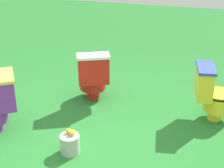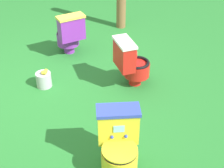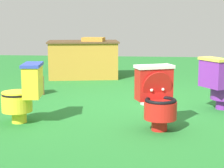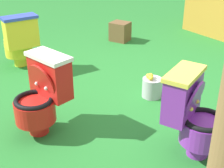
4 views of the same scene
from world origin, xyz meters
TOP-DOWN VIEW (x-y plane):
  - ground at (0.00, 0.00)m, footprint 14.00×14.00m
  - toilet_yellow at (-1.31, -1.03)m, footprint 0.54×0.46m
  - toilet_red at (0.29, -1.14)m, footprint 0.56×0.61m
  - lemon_bucket at (0.17, 0.11)m, footprint 0.22×0.22m

SIDE VIEW (x-z plane):
  - ground at x=0.00m, z-range 0.00..0.00m
  - lemon_bucket at x=0.17m, z-range -0.02..0.26m
  - toilet_yellow at x=-1.31m, z-range 0.01..0.73m
  - toilet_red at x=0.29m, z-range 0.01..0.74m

